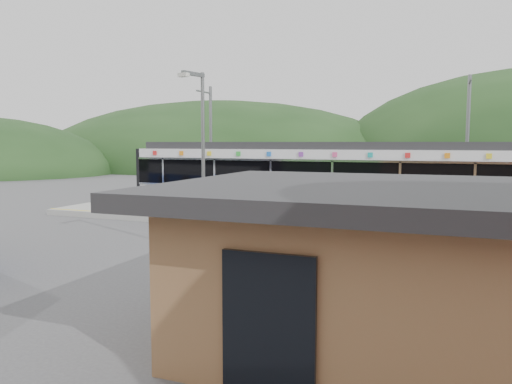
% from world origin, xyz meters
% --- Properties ---
extents(ground, '(120.00, 120.00, 0.00)m').
position_xyz_m(ground, '(0.00, 0.00, 0.00)').
color(ground, '#4C4C4F').
rests_on(ground, ground).
extents(hills, '(146.00, 149.00, 26.00)m').
position_xyz_m(hills, '(6.19, 5.29, 0.00)').
color(hills, '#1E3D19').
rests_on(hills, ground).
extents(platform, '(26.00, 3.20, 0.30)m').
position_xyz_m(platform, '(0.00, 3.30, 0.15)').
color(platform, '#9E9E99').
rests_on(platform, ground).
extents(yellow_line, '(26.00, 0.10, 0.01)m').
position_xyz_m(yellow_line, '(0.00, 2.00, 0.30)').
color(yellow_line, yellow).
rests_on(yellow_line, platform).
extents(train, '(20.44, 3.01, 3.74)m').
position_xyz_m(train, '(0.77, 6.00, 2.06)').
color(train, black).
rests_on(train, ground).
extents(catenary_mast_west, '(0.18, 1.80, 7.00)m').
position_xyz_m(catenary_mast_west, '(-7.00, 8.56, 3.65)').
color(catenary_mast_west, slate).
rests_on(catenary_mast_west, ground).
extents(catenary_mast_east, '(0.18, 1.80, 7.00)m').
position_xyz_m(catenary_mast_east, '(7.00, 8.56, 3.65)').
color(catenary_mast_east, slate).
rests_on(catenary_mast_east, ground).
extents(station_shelter, '(9.20, 6.20, 3.00)m').
position_xyz_m(station_shelter, '(6.00, -9.01, 1.55)').
color(station_shelter, olive).
rests_on(station_shelter, ground).
extents(lamp_post, '(0.38, 1.09, 6.03)m').
position_xyz_m(lamp_post, '(-1.39, -3.28, 3.60)').
color(lamp_post, slate).
rests_on(lamp_post, ground).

